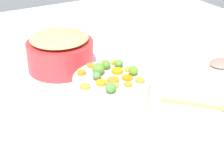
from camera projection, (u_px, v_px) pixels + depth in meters
name	position (u px, v px, depth m)	size (l,w,h in m)	color
tabletop	(96.00, 107.00, 1.16)	(2.40, 2.40, 0.02)	white
serving_bowl_carrots	(112.00, 90.00, 1.14)	(0.26, 0.26, 0.10)	#C1AD97
metal_pot	(60.00, 55.00, 1.37)	(0.27, 0.27, 0.12)	red
stuffing_mound	(58.00, 38.00, 1.33)	(0.24, 0.24, 0.03)	tan
carrot_slice_0	(113.00, 80.00, 1.09)	(0.04, 0.04, 0.01)	orange
carrot_slice_1	(140.00, 80.00, 1.09)	(0.03, 0.03, 0.01)	orange
carrot_slice_2	(114.00, 86.00, 1.05)	(0.03, 0.03, 0.01)	orange
carrot_slice_3	(102.00, 83.00, 1.07)	(0.03, 0.03, 0.01)	orange
carrot_slice_4	(91.00, 65.00, 1.18)	(0.03, 0.03, 0.01)	orange
carrot_slice_5	(117.00, 71.00, 1.14)	(0.04, 0.04, 0.01)	orange
carrot_slice_6	(127.00, 78.00, 1.10)	(0.04, 0.04, 0.01)	orange
carrot_slice_7	(115.00, 63.00, 1.20)	(0.03, 0.03, 0.01)	orange
carrot_slice_8	(129.00, 69.00, 1.15)	(0.03, 0.03, 0.01)	orange
carrot_slice_9	(81.00, 73.00, 1.13)	(0.03, 0.03, 0.01)	orange
carrot_slice_10	(85.00, 86.00, 1.05)	(0.03, 0.03, 0.01)	orange
carrot_slice_11	(128.00, 84.00, 1.06)	(0.03, 0.03, 0.01)	orange
carrot_slice_12	(105.00, 62.00, 1.20)	(0.03, 0.03, 0.01)	orange
brussels_sprout_0	(106.00, 65.00, 1.16)	(0.03, 0.03, 0.03)	#437D28
brussels_sprout_1	(133.00, 71.00, 1.12)	(0.03, 0.03, 0.03)	#578825
brussels_sprout_2	(112.00, 87.00, 1.02)	(0.03, 0.03, 0.03)	#498335
brussels_sprout_3	(98.00, 69.00, 1.12)	(0.04, 0.04, 0.04)	#508427
brussels_sprout_4	(97.00, 76.00, 1.09)	(0.03, 0.03, 0.03)	#4A7541
brussels_sprout_5	(119.00, 63.00, 1.17)	(0.03, 0.03, 0.03)	#4B7F2F
wooden_spoon	(217.00, 108.00, 1.13)	(0.21, 0.21, 0.01)	#BC8F46
ham_slice_main	(222.00, 63.00, 1.39)	(0.11, 0.09, 0.02)	#C36A5F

